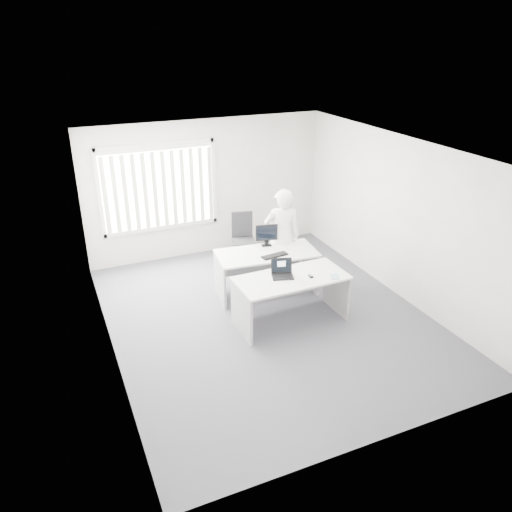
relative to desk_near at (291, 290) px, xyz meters
name	(u,v)px	position (x,y,z in m)	size (l,w,h in m)	color
ground	(268,317)	(-0.29, 0.25, -0.58)	(6.00, 6.00, 0.00)	#57575F
wall_back	(207,188)	(-0.29, 3.25, 0.82)	(5.00, 0.02, 2.80)	beige
wall_front	(388,342)	(-0.29, -2.75, 0.82)	(5.00, 0.02, 2.80)	beige
wall_left	(103,269)	(-2.79, 0.25, 0.82)	(0.02, 6.00, 2.80)	beige
wall_right	(399,218)	(2.21, 0.25, 0.82)	(0.02, 6.00, 2.80)	beige
ceiling	(269,150)	(-0.29, 0.25, 2.22)	(5.00, 6.00, 0.02)	white
window	(159,187)	(-1.29, 3.21, 0.97)	(2.32, 0.06, 1.76)	silver
blinds	(160,190)	(-1.29, 3.15, 0.94)	(2.20, 0.10, 1.50)	white
desk_near	(291,290)	(0.00, 0.00, 0.00)	(1.80, 0.87, 0.81)	white
desk_far	(267,264)	(0.05, 1.04, -0.01)	(1.84, 1.02, 0.80)	white
office_chair	(243,247)	(0.18, 2.47, -0.27)	(0.71, 0.71, 1.02)	black
person	(282,237)	(0.50, 1.35, 0.33)	(0.67, 0.44, 1.82)	silver
laptop	(283,270)	(-0.13, 0.06, 0.36)	(0.34, 0.30, 0.26)	black
paper_sheet	(311,274)	(0.33, -0.04, 0.23)	(0.31, 0.22, 0.00)	silver
mouse	(311,276)	(0.28, -0.11, 0.25)	(0.06, 0.09, 0.04)	#A5A5A8
booklet	(335,277)	(0.63, -0.27, 0.23)	(0.13, 0.19, 0.01)	white
keyboard	(275,256)	(0.11, 0.84, 0.23)	(0.48, 0.16, 0.02)	black
monitor	(267,235)	(0.17, 1.32, 0.42)	(0.40, 0.12, 0.40)	black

